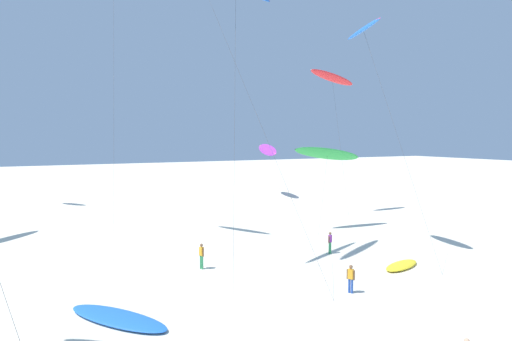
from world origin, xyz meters
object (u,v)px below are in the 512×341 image
(person_foreground_walker, at_px, (202,255))
(person_near_left, at_px, (351,278))
(person_far_watcher, at_px, (330,242))
(flying_kite_9, at_px, (267,150))
(flying_kite_0, at_px, (363,29))
(grounded_kite_3, at_px, (402,265))
(flying_kite_5, at_px, (328,154))
(grounded_kite_1, at_px, (118,318))
(flying_kite_3, at_px, (332,78))

(person_foreground_walker, bearing_deg, person_near_left, -55.18)
(person_far_watcher, bearing_deg, flying_kite_9, 69.23)
(flying_kite_9, bearing_deg, flying_kite_0, -106.49)
(flying_kite_9, bearing_deg, person_far_watcher, -110.77)
(person_far_watcher, bearing_deg, person_near_left, -119.01)
(person_near_left, bearing_deg, grounded_kite_3, 21.21)
(flying_kite_5, relative_size, person_near_left, 5.10)
(flying_kite_5, distance_m, person_foreground_walker, 18.24)
(person_near_left, distance_m, person_far_watcher, 8.76)
(grounded_kite_1, height_order, person_foreground_walker, person_foreground_walker)
(flying_kite_0, xyz_separation_m, person_far_watcher, (-2.49, 0.44, -15.82))
(flying_kite_3, bearing_deg, person_far_watcher, -126.77)
(flying_kite_0, height_order, flying_kite_5, flying_kite_0)
(grounded_kite_3, bearing_deg, person_far_watcher, 111.74)
(person_near_left, bearing_deg, flying_kite_3, 55.70)
(flying_kite_3, distance_m, person_foreground_walker, 29.51)
(flying_kite_0, distance_m, person_far_watcher, 16.02)
(flying_kite_0, xyz_separation_m, person_near_left, (-6.74, -7.21, -15.84))
(flying_kite_5, relative_size, person_far_watcher, 4.99)
(flying_kite_3, xyz_separation_m, grounded_kite_1, (-27.90, -20.68, -15.31))
(flying_kite_0, relative_size, grounded_kite_3, 4.42)
(flying_kite_5, distance_m, flying_kite_9, 24.44)
(grounded_kite_1, height_order, grounded_kite_3, grounded_kite_3)
(flying_kite_5, relative_size, grounded_kite_1, 1.35)
(flying_kite_5, distance_m, person_far_watcher, 11.51)
(grounded_kite_1, xyz_separation_m, person_far_watcher, (16.64, 5.61, 0.77))
(flying_kite_5, relative_size, person_foreground_walker, 4.79)
(person_foreground_walker, distance_m, person_far_watcher, 10.04)
(person_foreground_walker, distance_m, person_near_left, 10.10)
(flying_kite_5, distance_m, grounded_kite_3, 15.29)
(flying_kite_0, relative_size, person_foreground_walker, 10.12)
(flying_kite_0, height_order, person_far_watcher, flying_kite_0)
(grounded_kite_1, bearing_deg, person_foreground_walker, 43.31)
(flying_kite_5, bearing_deg, person_foreground_walker, -154.82)
(flying_kite_5, height_order, person_near_left, flying_kite_5)
(flying_kite_0, bearing_deg, person_near_left, -133.04)
(flying_kite_5, bearing_deg, flying_kite_3, 51.12)
(person_far_watcher, bearing_deg, grounded_kite_1, -161.37)
(flying_kite_3, height_order, grounded_kite_1, flying_kite_3)
(flying_kite_0, distance_m, flying_kite_3, 17.86)
(grounded_kite_3, bearing_deg, person_near_left, -158.79)
(person_near_left, bearing_deg, person_far_watcher, 60.99)
(flying_kite_3, relative_size, grounded_kite_1, 2.72)
(flying_kite_0, height_order, grounded_kite_1, flying_kite_0)
(flying_kite_3, relative_size, person_far_watcher, 10.07)
(flying_kite_0, distance_m, person_near_left, 18.66)
(person_far_watcher, bearing_deg, flying_kite_5, 55.24)
(grounded_kite_1, bearing_deg, flying_kite_3, 36.54)
(flying_kite_3, distance_m, flying_kite_9, 18.56)
(grounded_kite_3, xyz_separation_m, person_near_left, (-6.32, -2.45, 0.74))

